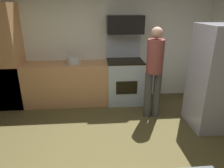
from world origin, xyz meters
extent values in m
cube|color=brown|center=(0.00, 0.00, -0.01)|extent=(5.20, 4.80, 0.02)
cube|color=silver|center=(0.00, 2.34, 1.30)|extent=(5.20, 0.12, 2.60)
cube|color=tan|center=(-0.90, 1.98, 0.45)|extent=(2.40, 0.60, 0.90)
cube|color=tan|center=(-1.90, 1.98, 1.05)|extent=(0.60, 0.60, 2.10)
cube|color=#AEC1C8|center=(0.54, 1.96, 0.46)|extent=(0.76, 0.64, 0.92)
cube|color=black|center=(0.54, 1.96, 0.94)|extent=(0.76, 0.64, 0.03)
cube|color=#AEC1C8|center=(0.54, 2.25, 1.22)|extent=(0.76, 0.06, 0.55)
cube|color=black|center=(0.54, 1.63, 0.45)|extent=(0.44, 0.01, 0.28)
cube|color=black|center=(0.54, 2.06, 1.68)|extent=(0.74, 0.38, 0.37)
cube|color=#B1B1C2|center=(2.03, 0.84, 0.89)|extent=(0.90, 0.73, 1.77)
cylinder|color=#464646|center=(0.89, 1.24, 0.45)|extent=(0.14, 0.14, 0.89)
cylinder|color=#464646|center=(1.06, 1.24, 0.45)|extent=(0.14, 0.14, 0.89)
cylinder|color=brown|center=(0.98, 1.24, 1.19)|extent=(0.30, 0.30, 0.60)
sphere|color=tan|center=(0.98, 1.24, 1.60)|extent=(0.20, 0.20, 0.20)
cylinder|color=#BAC0BE|center=(-0.54, 1.98, 0.97)|extent=(0.29, 0.29, 0.14)
camera|label=1|loc=(-0.10, -2.25, 2.02)|focal=32.77mm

